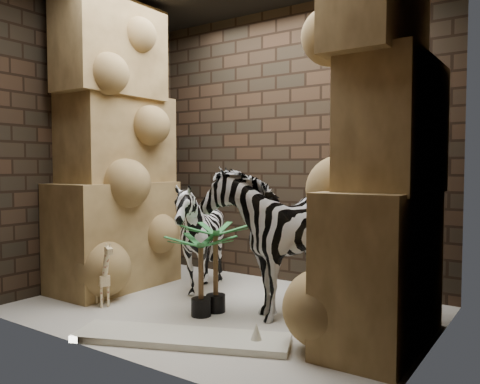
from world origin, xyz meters
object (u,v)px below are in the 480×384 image
Objects in this scene: zebra_right at (282,224)px; zebra_left at (200,244)px; surfboard at (182,338)px; giraffe_toy at (102,272)px; palm_front at (216,267)px; palm_back at (201,275)px.

zebra_left is (-0.87, -0.11, -0.25)m from zebra_right.
zebra_right is 1.40m from surfboard.
palm_front reaches higher than giraffe_toy.
surfboard is at bearing -93.87° from zebra_right.
surfboard is (0.25, -0.54, -0.32)m from palm_back.
zebra_right is 0.91m from zebra_left.
zebra_left is 1.80× the size of giraffe_toy.
palm_front is (0.97, 0.43, 0.08)m from giraffe_toy.
zebra_right reaches higher than surfboard.
surfboard is at bearing 10.06° from giraffe_toy.
zebra_right is at bearing 57.61° from palm_back.
zebra_left is at bearing 129.80° from palm_back.
surfboard is (1.20, -0.27, -0.28)m from giraffe_toy.
zebra_right is at bearing 59.06° from surfboard.
palm_back reaches higher than giraffe_toy.
zebra_left reaches higher than palm_back.
palm_front reaches higher than palm_back.
zebra_left reaches higher than surfboard.
palm_front is at bearing 84.40° from surfboard.
zebra_right is at bearing 26.76° from zebra_left.
palm_back is at bearing 38.54° from giraffe_toy.
palm_back is (0.45, -0.55, -0.15)m from zebra_left.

